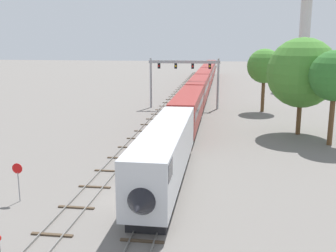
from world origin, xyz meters
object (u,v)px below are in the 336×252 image
(trackside_tree_mid, at_px, (335,76))
(stop_sign, at_px, (18,177))
(trackside_tree_right, at_px, (264,66))
(signal_gantry, at_px, (184,72))
(switch_stand, at_px, (0,251))
(trackside_tree_left, at_px, (302,73))
(passenger_train, at_px, (202,85))

(trackside_tree_mid, bearing_deg, stop_sign, -143.16)
(trackside_tree_mid, xyz_separation_m, trackside_tree_right, (-5.49, 20.79, -0.29))
(stop_sign, height_order, trackside_tree_mid, trackside_tree_mid)
(signal_gantry, bearing_deg, switch_stand, -95.60)
(stop_sign, bearing_deg, trackside_tree_mid, 36.84)
(switch_stand, bearing_deg, stop_sign, 111.10)
(switch_stand, height_order, trackside_tree_right, trackside_tree_right)
(stop_sign, bearing_deg, switch_stand, -68.90)
(stop_sign, xyz_separation_m, trackside_tree_mid, (26.35, 19.74, 5.80))
(trackside_tree_left, distance_m, trackside_tree_right, 16.16)
(switch_stand, bearing_deg, passenger_train, 83.61)
(passenger_train, relative_size, stop_sign, 42.19)
(signal_gantry, distance_m, switch_stand, 50.04)
(trackside_tree_mid, distance_m, trackside_tree_right, 21.50)
(switch_stand, height_order, trackside_tree_mid, trackside_tree_mid)
(trackside_tree_right, bearing_deg, trackside_tree_mid, -75.20)
(switch_stand, height_order, stop_sign, stop_sign)
(signal_gantry, bearing_deg, trackside_tree_left, -47.22)
(trackside_tree_mid, bearing_deg, trackside_tree_right, 104.80)
(trackside_tree_mid, bearing_deg, signal_gantry, 129.92)
(trackside_tree_left, bearing_deg, signal_gantry, 132.78)
(switch_stand, bearing_deg, trackside_tree_mid, 49.29)
(switch_stand, distance_m, trackside_tree_mid, 36.66)
(trackside_tree_right, bearing_deg, stop_sign, -117.23)
(signal_gantry, relative_size, switch_stand, 8.29)
(switch_stand, xyz_separation_m, trackside_tree_right, (17.96, 48.04, 6.86))
(trackside_tree_left, xyz_separation_m, trackside_tree_right, (-2.93, 15.89, -0.23))
(trackside_tree_left, bearing_deg, trackside_tree_right, 100.44)
(stop_sign, bearing_deg, signal_gantry, 79.54)
(signal_gantry, xyz_separation_m, trackside_tree_left, (16.03, -17.33, 1.40))
(signal_gantry, bearing_deg, trackside_tree_mid, -50.08)
(passenger_train, height_order, switch_stand, passenger_train)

